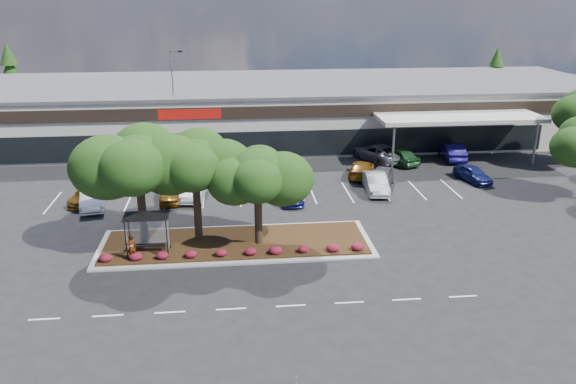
{
  "coord_description": "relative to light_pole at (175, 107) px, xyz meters",
  "views": [
    {
      "loc": [
        -2.04,
        -30.15,
        15.91
      ],
      "look_at": [
        1.77,
        6.86,
        2.6
      ],
      "focal_mm": 35.0,
      "sensor_mm": 36.0,
      "label": 1
    }
  ],
  "objects": [
    {
      "name": "ground",
      "position": [
        7.74,
        -27.98,
        -4.68
      ],
      "size": [
        160.0,
        160.0,
        0.0
      ],
      "primitive_type": "plane",
      "color": "black",
      "rests_on": "ground"
    },
    {
      "name": "car_4",
      "position": [
        10.19,
        -15.78,
        -4.0
      ],
      "size": [
        2.0,
        4.77,
        1.38
      ],
      "primitive_type": "imported",
      "rotation": [
        0.0,
        0.0,
        0.02
      ],
      "color": "navy",
      "rests_on": "ground"
    },
    {
      "name": "car_1",
      "position": [
        -5.27,
        -15.78,
        -3.88
      ],
      "size": [
        2.5,
        5.1,
        1.61
      ],
      "primitive_type": "imported",
      "rotation": [
        0.0,
        0.0,
        0.17
      ],
      "color": "silver",
      "rests_on": "ground"
    },
    {
      "name": "car_0",
      "position": [
        -5.83,
        -14.53,
        -3.99
      ],
      "size": [
        2.96,
        5.1,
        1.39
      ],
      "primitive_type": "imported",
      "rotation": [
        0.0,
        0.0,
        -0.22
      ],
      "color": "brown",
      "rests_on": "ground"
    },
    {
      "name": "island_tree_west",
      "position": [
        -0.26,
        -23.48,
        -0.48
      ],
      "size": [
        7.2,
        7.2,
        7.89
      ],
      "primitive_type": null,
      "color": "#16350F",
      "rests_on": "landscape_island"
    },
    {
      "name": "car_2",
      "position": [
        0.58,
        -15.02,
        -4.0
      ],
      "size": [
        1.89,
        4.14,
        1.38
      ],
      "primitive_type": "imported",
      "rotation": [
        0.0,
        0.0,
        0.07
      ],
      "color": "brown",
      "rests_on": "ground"
    },
    {
      "name": "shrub_row",
      "position": [
        5.74,
        -26.08,
        -4.17
      ],
      "size": [
        17.0,
        0.8,
        0.5
      ],
      "primitive_type": null,
      "color": "maroon",
      "rests_on": "landscape_island"
    },
    {
      "name": "car_10",
      "position": [
        -3.22,
        -6.28,
        -4.01
      ],
      "size": [
        2.59,
        4.35,
        1.35
      ],
      "primitive_type": "imported",
      "rotation": [
        0.0,
        0.0,
        2.84
      ],
      "color": "#A5A9B0",
      "rests_on": "ground"
    },
    {
      "name": "lane_markings",
      "position": [
        7.6,
        -17.56,
        -4.68
      ],
      "size": [
        33.12,
        20.06,
        0.01
      ],
      "color": "silver",
      "rests_on": "ground"
    },
    {
      "name": "car_14",
      "position": [
        17.35,
        -10.27,
        -3.99
      ],
      "size": [
        3.51,
        5.18,
        1.39
      ],
      "primitive_type": "imported",
      "rotation": [
        0.0,
        0.0,
        2.78
      ],
      "color": "brown",
      "rests_on": "ground"
    },
    {
      "name": "car_13",
      "position": [
        8.61,
        -6.94,
        -3.89
      ],
      "size": [
        2.79,
        5.06,
        1.58
      ],
      "primitive_type": "imported",
      "rotation": [
        0.0,
        0.0,
        3.39
      ],
      "color": "#B3B7BF",
      "rests_on": "ground"
    },
    {
      "name": "light_pole",
      "position": [
        0.0,
        0.0,
        0.0
      ],
      "size": [
        1.43,
        0.59,
        10.52
      ],
      "rotation": [
        0.0,
        0.0,
        -0.17
      ],
      "color": "#A3A39E",
      "rests_on": "ground"
    },
    {
      "name": "bus_shelter",
      "position": [
        0.24,
        -25.03,
        -2.38
      ],
      "size": [
        2.75,
        1.55,
        2.59
      ],
      "color": "black",
      "rests_on": "landscape_island"
    },
    {
      "name": "car_12",
      "position": [
        9.53,
        -9.26,
        -3.94
      ],
      "size": [
        3.22,
        5.46,
        1.48
      ],
      "primitive_type": "imported",
      "rotation": [
        0.0,
        0.0,
        2.9
      ],
      "color": "black",
      "rests_on": "ground"
    },
    {
      "name": "conifer_north_west",
      "position": [
        -22.26,
        18.02,
        0.32
      ],
      "size": [
        4.4,
        4.4,
        10.0
      ],
      "primitive_type": "cone",
      "color": "#16350F",
      "rests_on": "ground"
    },
    {
      "name": "car_7",
      "position": [
        18.41,
        -13.4,
        -3.89
      ],
      "size": [
        3.44,
        5.01,
        1.58
      ],
      "primitive_type": "imported",
      "rotation": [
        0.0,
        0.0,
        -0.37
      ],
      "color": "#4E4D54",
      "rests_on": "ground"
    },
    {
      "name": "conifer_north_east",
      "position": [
        41.74,
        16.02,
        -0.18
      ],
      "size": [
        3.96,
        3.96,
        9.0
      ],
      "primitive_type": "cone",
      "color": "#16350F",
      "rests_on": "ground"
    },
    {
      "name": "landscape_island",
      "position": [
        5.74,
        -23.98,
        -4.56
      ],
      "size": [
        18.0,
        6.0,
        0.26
      ],
      "color": "#A3A39E",
      "rests_on": "ground"
    },
    {
      "name": "car_6",
      "position": [
        17.57,
        -14.56,
        -3.9
      ],
      "size": [
        1.98,
        4.88,
        1.58
      ],
      "primitive_type": "imported",
      "rotation": [
        0.0,
        0.0,
        -0.07
      ],
      "color": "#979EA3",
      "rests_on": "ground"
    },
    {
      "name": "island_tree_east",
      "position": [
        7.24,
        -24.28,
        -1.17
      ],
      "size": [
        5.8,
        5.8,
        6.5
      ],
      "primitive_type": null,
      "color": "#16350F",
      "rests_on": "landscape_island"
    },
    {
      "name": "person_waiting",
      "position": [
        -0.69,
        -25.98,
        -3.61
      ],
      "size": [
        0.68,
        0.55,
        1.62
      ],
      "primitive_type": "imported",
      "rotation": [
        0.0,
        0.0,
        3.45
      ],
      "color": "#594C47",
      "rests_on": "landscape_island"
    },
    {
      "name": "car_15",
      "position": [
        20.02,
        -5.54,
        -3.82
      ],
      "size": [
        5.1,
        6.82,
        1.72
      ],
      "primitive_type": "imported",
      "rotation": [
        0.0,
        0.0,
        3.56
      ],
      "color": "#56565D",
      "rests_on": "ground"
    },
    {
      "name": "survey_stake",
      "position": [
        8.0,
        -39.19,
        -4.02
      ],
      "size": [
        0.08,
        0.14,
        1.04
      ],
      "color": "#A38A55",
      "rests_on": "ground"
    },
    {
      "name": "retail_store",
      "position": [
        7.8,
        5.92,
        -1.53
      ],
      "size": [
        80.4,
        25.2,
        6.25
      ],
      "color": "#BCB7AD",
      "rests_on": "ground"
    },
    {
      "name": "car_16",
      "position": [
        21.79,
        -6.75,
        -3.85
      ],
      "size": [
        3.79,
        5.25,
        1.66
      ],
      "primitive_type": "imported",
      "rotation": [
        0.0,
        0.0,
        3.57
      ],
      "color": "#215328",
      "rests_on": "ground"
    },
    {
      "name": "car_5",
      "position": [
        10.46,
        -12.28,
        -4.0
      ],
      "size": [
        2.7,
        4.32,
        1.37
      ],
      "primitive_type": "imported",
      "rotation": [
        0.0,
        0.0,
        0.29
      ],
      "color": "navy",
      "rests_on": "ground"
    },
    {
      "name": "island_tree_mid",
      "position": [
        3.24,
        -22.78,
        -0.76
      ],
      "size": [
        6.6,
        6.6,
        7.32
      ],
      "primitive_type": null,
      "color": "#16350F",
      "rests_on": "landscape_island"
    },
    {
      "name": "car_8",
      "position": [
        26.86,
        -12.72,
        -3.98
      ],
      "size": [
        2.64,
        4.39,
        1.4
      ],
      "primitive_type": "imported",
      "rotation": [
        0.0,
        0.0,
        0.26
      ],
      "color": "navy",
      "rests_on": "ground"
    },
    {
      "name": "car_9",
      "position": [
        -2.64,
        -9.34,
        -3.82
      ],
      "size": [
        3.5,
        5.44,
        1.72
      ],
      "primitive_type": "imported",
      "rotation": [
        0.0,
        0.0,
        3.46
      ],
      "color": "#BEBEBE",
      "rests_on": "ground"
    },
    {
      "name": "car_17",
      "position": [
        27.55,
        -5.84,
        -3.83
      ],
      "size": [
        2.33,
        5.34,
        1.71
      ],
      "primitive_type": "imported",
      "rotation": [
        0.0,
        0.0,
        3.04
      ],
      "color": "#130C54",
      "rests_on": "ground"
    },
    {
      "name": "car_3",
      "position": [
        2.5,
        -14.45,
        -3.89
      ],
      "size": [
        2.14,
        4.96,
        1.59
      ],
      "primitive_type": "imported",
      "rotation": [
        0.0,
        0.0,
        -0.1
      ],
      "color": "silver",
      "rests_on": "ground"
    },
    {
      "name": "car_11",
      "position": [
        4.25,
        -8.13,
        -3.94
      ],
      "size": [
        4.43,
        5.89,
        1.49
      ],
      "primitive_type": "imported",
      "rotation": [
        0.0,
        0.0,
        3.56
      ],
      "color": "#57555C",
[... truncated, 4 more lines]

